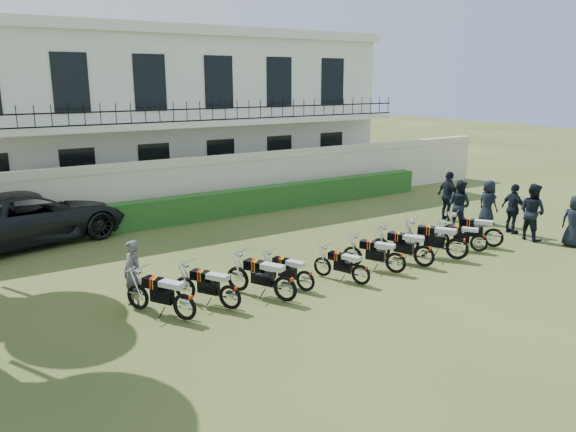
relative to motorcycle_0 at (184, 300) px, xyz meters
name	(u,v)px	position (x,y,z in m)	size (l,w,h in m)	color
ground	(330,269)	(4.84, 1.13, -0.49)	(100.00, 100.00, 0.00)	#34461C
perimeter_wall	(209,185)	(4.84, 9.13, 0.68)	(30.00, 0.35, 2.30)	beige
hedge	(241,202)	(5.84, 8.33, 0.01)	(18.00, 0.60, 1.00)	#1A4819
building	(154,112)	(4.84, 15.09, 3.22)	(20.40, 9.60, 7.40)	silver
motorcycle_0	(184,300)	(0.00, 0.00, 0.00)	(1.08, 1.74, 1.07)	black
motorcycle_1	(230,291)	(1.12, 0.00, -0.02)	(1.05, 1.65, 1.02)	black
motorcycle_2	(285,282)	(2.45, -0.29, 0.02)	(1.04, 1.85, 1.11)	black
motorcycle_3	(305,276)	(3.25, 0.02, -0.06)	(0.82, 1.59, 0.93)	black
motorcycle_4	(361,270)	(4.73, -0.38, -0.06)	(0.80, 1.60, 0.93)	black
motorcycle_5	(396,258)	(6.12, -0.20, -0.03)	(1.02, 1.65, 1.01)	black
motorcycle_6	(424,251)	(7.17, -0.24, 0.01)	(0.93, 1.87, 1.08)	black
motorcycle_7	(458,243)	(8.47, -0.30, 0.04)	(1.27, 1.81, 1.15)	black
motorcycle_8	(479,239)	(9.68, -0.12, -0.07)	(1.04, 1.43, 0.92)	black
motorcycle_9	(494,233)	(10.46, -0.05, -0.01)	(1.14, 1.67, 1.06)	black
suv	(30,217)	(-1.85, 8.53, 0.36)	(2.84, 6.16, 1.71)	black
inspector	(133,274)	(-0.69, 1.45, 0.31)	(0.59, 0.39, 1.61)	#5A5A5F
officer_0	(575,221)	(12.75, -1.31, 0.34)	(0.82, 0.53, 1.67)	black
officer_1	(532,212)	(12.32, -0.07, 0.46)	(0.92, 0.72, 1.90)	black
officer_2	(513,209)	(12.46, 0.74, 0.38)	(1.02, 0.43, 1.75)	black
officer_3	(488,202)	(12.78, 2.06, 0.33)	(0.80, 0.52, 1.65)	black
officer_4	(459,205)	(11.33, 2.14, 0.39)	(0.86, 0.67, 1.77)	black
officer_5	(448,196)	(12.00, 3.26, 0.44)	(1.10, 0.46, 1.87)	black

